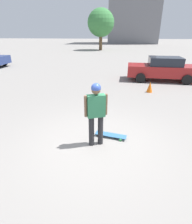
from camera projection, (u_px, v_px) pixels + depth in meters
ground_plane at (96, 144)px, 5.02m from camera, size 220.00×220.00×0.00m
person at (96, 110)px, 4.58m from camera, size 0.58×0.37×1.78m
skateboard at (111, 135)px, 5.32m from camera, size 0.98×0.41×0.09m
car_parked_near at (163, 69)px, 11.50m from camera, size 4.51×2.01×1.52m
building_block_distant at (135, 0)px, 52.37m from camera, size 14.67×12.88×24.25m
tree_distant at (101, 23)px, 31.53m from camera, size 4.83×4.83×7.09m
traffic_cone at (150, 87)px, 9.33m from camera, size 0.31×0.31×0.57m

